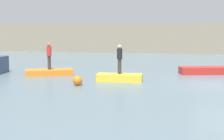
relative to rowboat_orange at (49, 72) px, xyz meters
name	(u,v)px	position (x,y,z in m)	size (l,w,h in m)	color
ground_plane	(219,85)	(10.70, -1.74, -0.19)	(120.00, 120.00, 0.00)	slate
embankment_wall	(197,38)	(10.70, 21.06, 1.64)	(80.00, 1.20, 3.68)	gray
rowboat_orange	(49,72)	(0.00, 0.00, 0.00)	(3.10, 1.24, 0.39)	orange
rowboat_yellow	(120,78)	(5.05, -1.67, 0.03)	(2.69, 0.97, 0.44)	gold
rowboat_red	(207,70)	(10.44, 2.59, 0.05)	(3.75, 1.17, 0.49)	red
person_red_shirt	(49,55)	(0.00, 0.00, 1.19)	(0.32, 0.32, 1.78)	#38332D
person_dark_shirt	(120,58)	(5.05, -1.67, 1.21)	(0.32, 0.32, 1.74)	#38332D
mooring_buoy	(78,80)	(3.00, -3.47, 0.08)	(0.55, 0.55, 0.55)	orange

